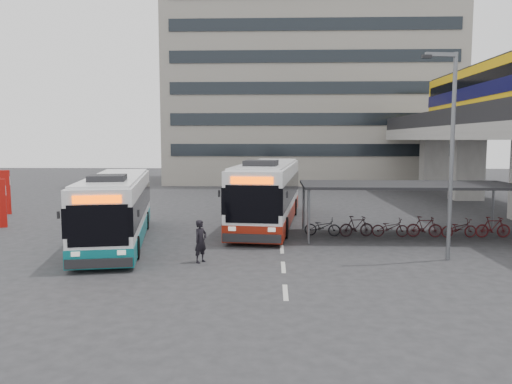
{
  "coord_description": "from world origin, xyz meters",
  "views": [
    {
      "loc": [
        2.11,
        -20.71,
        4.61
      ],
      "look_at": [
        1.27,
        4.11,
        2.0
      ],
      "focal_mm": 35.0,
      "sensor_mm": 36.0,
      "label": 1
    }
  ],
  "objects_px": {
    "bus_main": "(268,194)",
    "pedestrian": "(201,241)",
    "bus_teal": "(117,209)",
    "lamp_post": "(450,144)"
  },
  "relations": [
    {
      "from": "pedestrian",
      "to": "lamp_post",
      "type": "bearing_deg",
      "value": -51.38
    },
    {
      "from": "bus_main",
      "to": "bus_teal",
      "type": "bearing_deg",
      "value": -137.33
    },
    {
      "from": "lamp_post",
      "to": "bus_teal",
      "type": "bearing_deg",
      "value": 159.91
    },
    {
      "from": "bus_teal",
      "to": "lamp_post",
      "type": "height_order",
      "value": "lamp_post"
    },
    {
      "from": "bus_main",
      "to": "pedestrian",
      "type": "height_order",
      "value": "bus_main"
    },
    {
      "from": "bus_teal",
      "to": "pedestrian",
      "type": "relative_size",
      "value": 6.91
    },
    {
      "from": "bus_teal",
      "to": "pedestrian",
      "type": "height_order",
      "value": "bus_teal"
    },
    {
      "from": "bus_main",
      "to": "lamp_post",
      "type": "distance_m",
      "value": 10.91
    },
    {
      "from": "bus_main",
      "to": "pedestrian",
      "type": "relative_size",
      "value": 7.7
    },
    {
      "from": "bus_main",
      "to": "pedestrian",
      "type": "xyz_separation_m",
      "value": [
        -2.45,
        -8.66,
        -0.87
      ]
    }
  ]
}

